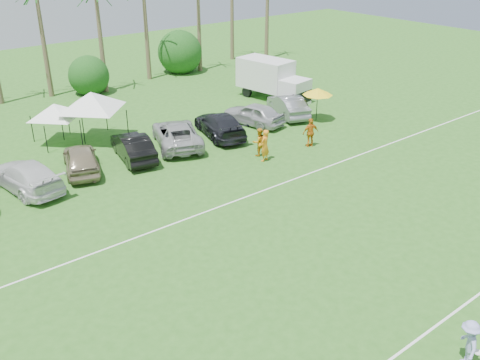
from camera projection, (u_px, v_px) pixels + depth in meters
field_lines at (261, 279)px, 21.51m from camera, size 80.00×12.10×0.01m
bush_tree_2 at (79, 68)px, 45.98m from camera, size 4.00×4.00×4.00m
bush_tree_3 at (178, 53)px, 51.62m from camera, size 4.00×4.00×4.00m
sideline_player_a at (265, 145)px, 32.02m from camera, size 0.83×0.67×1.98m
sideline_player_b at (259, 142)px, 32.79m from camera, size 1.00×0.86×1.78m
sideline_player_c at (311, 133)px, 34.14m from camera, size 1.19×0.75×1.89m
box_truck at (273, 79)px, 43.32m from camera, size 3.26×6.42×3.16m
canopy_tent_left at (54, 104)px, 33.97m from camera, size 3.84×3.84×3.11m
canopy_tent_right at (91, 92)px, 33.91m from camera, size 4.82×4.82×3.91m
market_umbrella at (318, 92)px, 38.19m from camera, size 2.18×2.18×2.43m
frisbee_player at (468, 344)px, 17.01m from camera, size 1.24×1.21×1.71m
parked_car_3 at (26, 176)px, 28.57m from camera, size 2.94×5.70×1.58m
parked_car_4 at (81, 159)px, 30.67m from camera, size 3.24×4.99×1.58m
parked_car_5 at (133, 147)px, 32.35m from camera, size 2.63×5.04×1.58m
parked_car_6 at (177, 134)px, 34.32m from camera, size 4.56×6.25×1.58m
parked_car_7 at (220, 125)px, 35.95m from camera, size 3.56×5.83×1.58m
parked_car_8 at (254, 114)px, 38.03m from camera, size 2.81×4.93×1.58m
parked_car_9 at (288, 106)px, 39.76m from camera, size 3.28×5.07×1.58m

